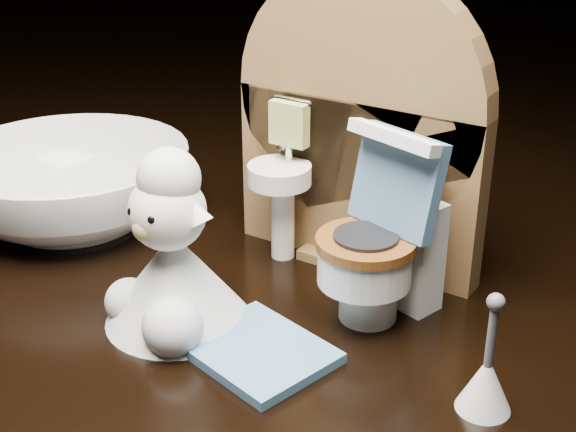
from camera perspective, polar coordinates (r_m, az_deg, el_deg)
name	(u,v)px	position (r m, az deg, el deg)	size (l,w,h in m)	color
backdrop_panel	(357,139)	(0.39, 4.92, 5.50)	(0.13, 0.05, 0.15)	brown
toy_toilet	(383,249)	(0.36, 6.79, -2.35)	(0.05, 0.06, 0.09)	white
bath_mat	(258,351)	(0.34, -2.12, -9.60)	(0.06, 0.05, 0.00)	teal
toilet_brush	(486,380)	(0.32, 13.90, -11.23)	(0.02, 0.02, 0.05)	white
plush_lamb	(172,265)	(0.36, -8.27, -3.44)	(0.07, 0.07, 0.08)	silver
ceramic_bowl	(71,186)	(0.47, -15.18, 2.10)	(0.13, 0.13, 0.04)	white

